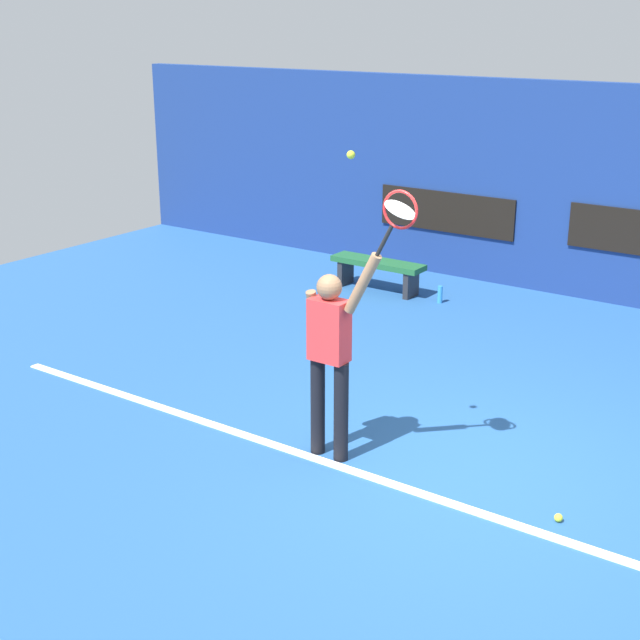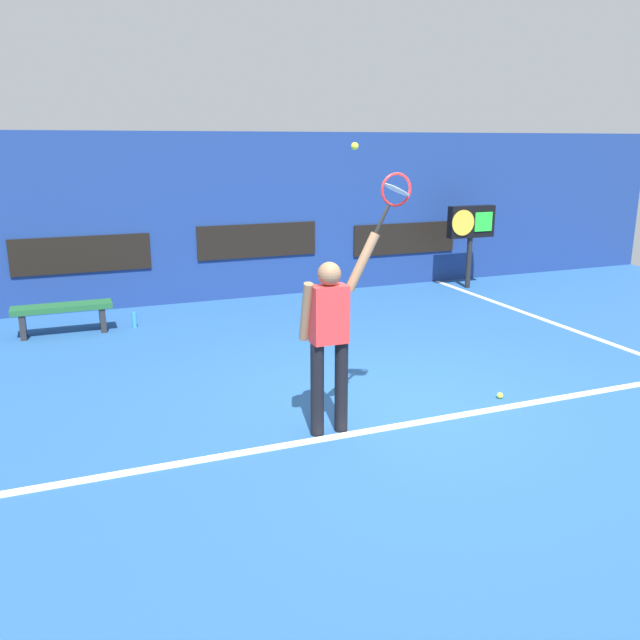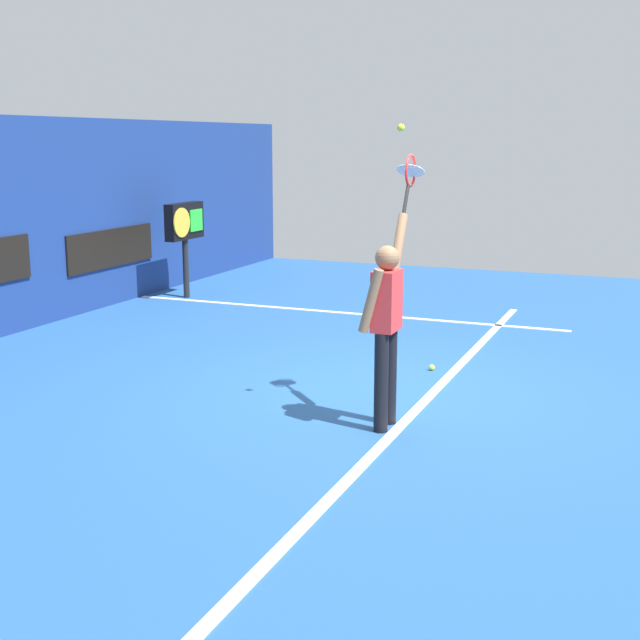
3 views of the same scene
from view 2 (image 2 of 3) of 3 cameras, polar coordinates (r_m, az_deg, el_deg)
ground_plane at (r=7.27m, az=7.33°, el=-7.21°), size 18.00×18.00×0.00m
back_wall at (r=12.05m, az=-5.61°, el=8.93°), size 18.00×0.20×2.93m
sponsor_banner_center at (r=11.99m, az=-5.40°, el=6.84°), size 2.20×0.03×0.60m
sponsor_banner_portside at (r=11.54m, az=-19.89°, el=5.34°), size 2.20×0.03×0.60m
sponsor_banner_starboard at (r=13.16m, az=7.34°, el=7.00°), size 2.20×0.03×0.60m
court_baseline at (r=6.88m, az=9.32°, el=-8.58°), size 10.00×0.10×0.01m
court_sideline at (r=10.92m, az=19.66°, el=-0.32°), size 0.10×7.00×0.01m
tennis_player at (r=6.21m, az=0.85°, el=-1.15°), size 0.75×0.31×1.95m
tennis_racket at (r=6.25m, az=6.46°, el=10.84°), size 0.43×0.27×0.62m
tennis_ball at (r=6.01m, az=3.02°, el=14.77°), size 0.07×0.07×0.07m
scoreboard_clock at (r=13.02m, az=12.90°, el=7.99°), size 0.96×0.20×1.58m
court_bench at (r=10.39m, az=-21.36°, el=0.64°), size 1.40×0.36×0.45m
water_bottle at (r=10.48m, az=-15.75°, el=0.01°), size 0.07×0.07×0.24m
spare_ball at (r=7.62m, az=15.28°, el=-6.31°), size 0.07×0.07×0.07m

